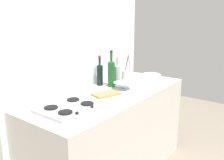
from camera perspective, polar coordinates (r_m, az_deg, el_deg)
The scene contains 12 objects.
counter_block at distance 2.47m, azimuth 0.00°, elevation -12.95°, with size 1.80×0.70×0.90m, color beige.
backsplash_panel at distance 2.47m, azimuth -7.08°, elevation 4.85°, with size 1.90×0.06×2.36m, color silver.
stovetop_hob at distance 1.90m, azimuth -10.13°, elevation -6.47°, with size 0.46×0.35×0.04m.
plate_stack at distance 2.84m, azimuth 9.42°, elevation 0.85°, with size 0.22×0.22×0.05m.
wine_bottle_leftmost at distance 2.52m, azimuth 1.29°, elevation 1.44°, with size 0.06×0.06×0.30m.
wine_bottle_mid_left at distance 2.45m, azimuth -0.16°, elevation 1.79°, with size 0.07×0.07×0.38m.
wine_bottle_mid_right at distance 2.51m, azimuth -2.95°, elevation 1.47°, with size 0.06×0.06×0.32m.
mixing_bowl at distance 2.37m, azimuth 2.76°, elevation -1.35°, with size 0.20×0.20×0.07m.
butter_dish at distance 2.54m, azimuth 7.70°, elevation -0.53°, with size 0.14×0.08×0.07m, color white.
utensil_crock at distance 2.66m, azimuth 3.58°, elevation 1.11°, with size 0.08×0.08×0.31m.
condiment_jar_front at distance 2.81m, azimuth 2.84°, elevation 1.29°, with size 0.05×0.05×0.10m.
cutting_board at distance 2.20m, azimuth -1.38°, elevation -3.39°, with size 0.25×0.15×0.02m, color #9E7A4C.
Camera 1 is at (-1.75, -1.32, 1.58)m, focal length 38.08 mm.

